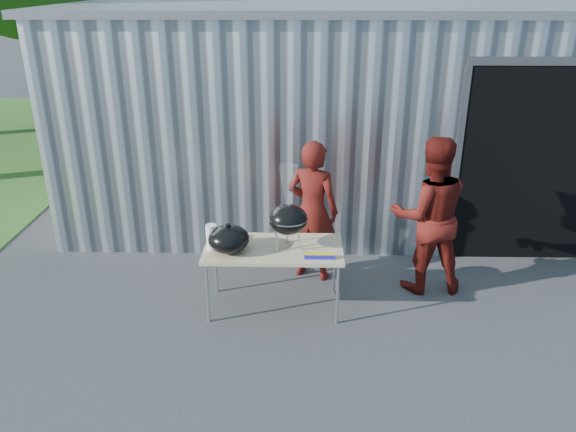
{
  "coord_description": "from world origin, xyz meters",
  "views": [
    {
      "loc": [
        0.1,
        -5.07,
        3.45
      ],
      "look_at": [
        -0.03,
        0.55,
        1.05
      ],
      "focal_mm": 35.0,
      "sensor_mm": 36.0,
      "label": 1
    }
  ],
  "objects_px": {
    "folding_table": "(273,251)",
    "person_cook": "(312,211)",
    "person_bystander": "(429,215)",
    "kettle_grill": "(288,212)"
  },
  "relations": [
    {
      "from": "folding_table",
      "to": "person_cook",
      "type": "bearing_deg",
      "value": 59.61
    },
    {
      "from": "person_bystander",
      "to": "person_cook",
      "type": "bearing_deg",
      "value": -13.9
    },
    {
      "from": "kettle_grill",
      "to": "person_bystander",
      "type": "distance_m",
      "value": 1.7
    },
    {
      "from": "person_cook",
      "to": "folding_table",
      "type": "bearing_deg",
      "value": 79.03
    },
    {
      "from": "person_cook",
      "to": "person_bystander",
      "type": "distance_m",
      "value": 1.35
    },
    {
      "from": "kettle_grill",
      "to": "person_bystander",
      "type": "xyz_separation_m",
      "value": [
        1.61,
        0.5,
        -0.24
      ]
    },
    {
      "from": "folding_table",
      "to": "kettle_grill",
      "type": "bearing_deg",
      "value": -1.73
    },
    {
      "from": "folding_table",
      "to": "person_bystander",
      "type": "xyz_separation_m",
      "value": [
        1.77,
        0.49,
        0.22
      ]
    },
    {
      "from": "folding_table",
      "to": "kettle_grill",
      "type": "height_order",
      "value": "kettle_grill"
    },
    {
      "from": "folding_table",
      "to": "person_cook",
      "type": "height_order",
      "value": "person_cook"
    }
  ]
}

